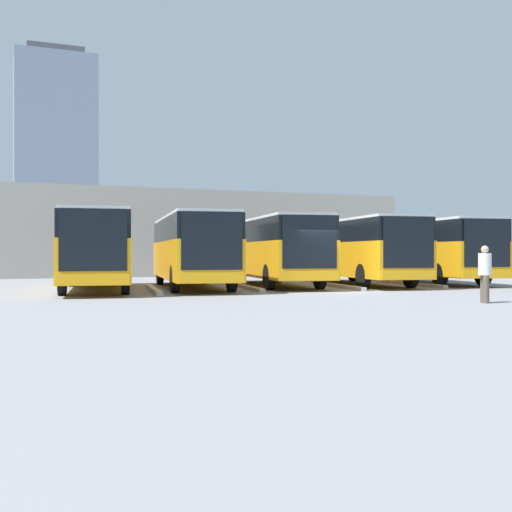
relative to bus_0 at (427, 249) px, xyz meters
name	(u,v)px	position (x,y,z in m)	size (l,w,h in m)	color
ground_plane	(330,292)	(8.54, 5.18, -1.80)	(600.00, 600.00, 0.00)	gray
bus_0	(427,249)	(0.00, 0.00, 0.00)	(4.16, 11.25, 3.22)	orange
curb_divider_0	(411,284)	(2.13, 1.63, -1.72)	(0.24, 6.54, 0.15)	#B2B2AD
bus_1	(358,249)	(4.27, 0.18, 0.00)	(4.16, 11.25, 3.22)	orange
curb_divider_1	(336,285)	(6.40, 1.81, -1.72)	(0.24, 6.54, 0.15)	#B2B2AD
bus_2	(274,248)	(8.54, -0.44, 0.00)	(4.16, 11.25, 3.22)	orange
curb_divider_2	(245,287)	(10.67, 1.18, -1.72)	(0.24, 6.54, 0.15)	#B2B2AD
bus_3	(192,248)	(12.81, 0.09, 0.00)	(4.16, 11.25, 3.22)	orange
curb_divider_3	(153,289)	(14.94, 1.72, -1.72)	(0.24, 6.54, 0.15)	#B2B2AD
bus_4	(95,248)	(17.08, 0.12, 0.00)	(4.16, 11.25, 3.22)	orange
pedestrian	(485,272)	(6.67, 11.91, -0.83)	(0.52, 0.52, 1.81)	brown
station_building	(173,235)	(8.54, -20.15, 1.18)	(31.58, 15.74, 5.91)	#A8A399
office_tower	(54,157)	(6.86, -159.20, 26.54)	(21.34, 21.34, 57.88)	#7F8EA3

